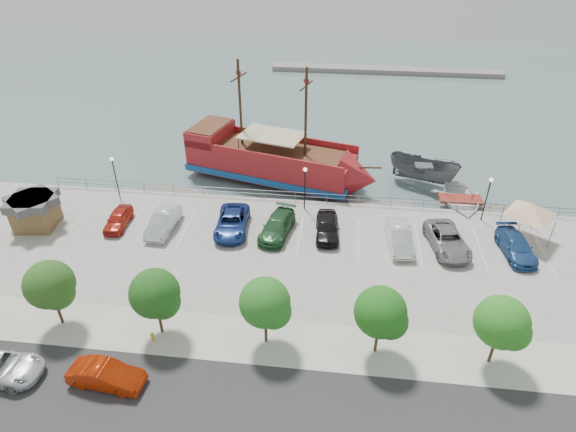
# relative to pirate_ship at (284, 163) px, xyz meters

# --- Properties ---
(ground) EXTENTS (160.00, 160.00, 0.00)m
(ground) POSITION_rel_pirate_ship_xyz_m (2.80, -13.29, -2.17)
(ground) COLOR #4F6462
(street) EXTENTS (100.00, 8.00, 0.04)m
(street) POSITION_rel_pirate_ship_xyz_m (2.80, -29.29, -1.16)
(street) COLOR #2D2D2D
(street) RESTS_ON land_slab
(sidewalk) EXTENTS (100.00, 4.00, 0.05)m
(sidewalk) POSITION_rel_pirate_ship_xyz_m (2.80, -23.29, -1.16)
(sidewalk) COLOR beige
(sidewalk) RESTS_ON land_slab
(seawall_railing) EXTENTS (50.00, 0.06, 1.00)m
(seawall_railing) POSITION_rel_pirate_ship_xyz_m (2.80, -5.49, -0.65)
(seawall_railing) COLOR slate
(seawall_railing) RESTS_ON land_slab
(far_shore) EXTENTS (40.00, 3.00, 0.80)m
(far_shore) POSITION_rel_pirate_ship_xyz_m (12.80, 41.71, -1.77)
(far_shore) COLOR gray
(far_shore) RESTS_ON ground
(pirate_ship) EXTENTS (20.96, 10.65, 12.97)m
(pirate_ship) POSITION_rel_pirate_ship_xyz_m (0.00, 0.00, 0.00)
(pirate_ship) COLOR maroon
(pirate_ship) RESTS_ON ground
(patrol_boat) EXTENTS (7.93, 5.64, 2.88)m
(patrol_boat) POSITION_rel_pirate_ship_xyz_m (14.49, 1.12, -0.73)
(patrol_boat) COLOR #525557
(patrol_boat) RESTS_ON ground
(speedboat) EXTENTS (4.98, 6.90, 1.41)m
(speedboat) POSITION_rel_pirate_ship_xyz_m (17.60, -3.41, -1.47)
(speedboat) COLOR white
(speedboat) RESTS_ON ground
(dock_west) EXTENTS (6.91, 3.34, 0.38)m
(dock_west) POSITION_rel_pirate_ship_xyz_m (-10.42, -4.09, -1.98)
(dock_west) COLOR slate
(dock_west) RESTS_ON ground
(dock_mid) EXTENTS (6.31, 2.27, 0.35)m
(dock_mid) POSITION_rel_pirate_ship_xyz_m (10.02, -4.09, -2.00)
(dock_mid) COLOR gray
(dock_mid) RESTS_ON ground
(dock_east) EXTENTS (7.11, 2.27, 0.40)m
(dock_east) POSITION_rel_pirate_ship_xyz_m (19.83, -4.09, -1.97)
(dock_east) COLOR slate
(dock_east) RESTS_ON ground
(shed) EXTENTS (3.94, 3.94, 2.89)m
(shed) POSITION_rel_pirate_ship_xyz_m (-20.27, -12.36, 0.37)
(shed) COLOR brown
(shed) RESTS_ON land_slab
(canopy_tent) EXTENTS (5.45, 5.45, 3.91)m
(canopy_tent) POSITION_rel_pirate_ship_xyz_m (21.66, -9.22, 2.23)
(canopy_tent) COLOR slate
(canopy_tent) RESTS_ON land_slab
(street_sedan) EXTENTS (4.62, 1.96, 1.48)m
(street_sedan) POSITION_rel_pirate_ship_xyz_m (-6.97, -27.67, -0.43)
(street_sedan) COLOR #A52205
(street_sedan) RESTS_ON street
(fire_hydrant) EXTENTS (0.23, 0.23, 0.67)m
(fire_hydrant) POSITION_rel_pirate_ship_xyz_m (-5.54, -24.09, -0.81)
(fire_hydrant) COLOR gold
(fire_hydrant) RESTS_ON sidewalk
(lamp_post_left) EXTENTS (0.36, 0.36, 4.28)m
(lamp_post_left) POSITION_rel_pirate_ship_xyz_m (-15.20, -6.79, 1.77)
(lamp_post_left) COLOR black
(lamp_post_left) RESTS_ON land_slab
(lamp_post_mid) EXTENTS (0.36, 0.36, 4.28)m
(lamp_post_mid) POSITION_rel_pirate_ship_xyz_m (2.80, -6.79, 1.77)
(lamp_post_mid) COLOR black
(lamp_post_mid) RESTS_ON land_slab
(lamp_post_right) EXTENTS (0.36, 0.36, 4.28)m
(lamp_post_right) POSITION_rel_pirate_ship_xyz_m (18.80, -6.79, 1.77)
(lamp_post_right) COLOR black
(lamp_post_right) RESTS_ON land_slab
(tree_b) EXTENTS (3.30, 3.20, 5.00)m
(tree_b) POSITION_rel_pirate_ship_xyz_m (-12.06, -23.37, 2.12)
(tree_b) COLOR #473321
(tree_b) RESTS_ON sidewalk
(tree_c) EXTENTS (3.30, 3.20, 5.00)m
(tree_c) POSITION_rel_pirate_ship_xyz_m (-5.06, -23.37, 2.12)
(tree_c) COLOR #473321
(tree_c) RESTS_ON sidewalk
(tree_d) EXTENTS (3.30, 3.20, 5.00)m
(tree_d) POSITION_rel_pirate_ship_xyz_m (1.94, -23.37, 2.12)
(tree_d) COLOR #473321
(tree_d) RESTS_ON sidewalk
(tree_e) EXTENTS (3.30, 3.20, 5.00)m
(tree_e) POSITION_rel_pirate_ship_xyz_m (8.94, -23.37, 2.12)
(tree_e) COLOR #473321
(tree_e) RESTS_ON sidewalk
(tree_f) EXTENTS (3.30, 3.20, 5.00)m
(tree_f) POSITION_rel_pirate_ship_xyz_m (15.94, -23.37, 2.12)
(tree_f) COLOR #473321
(tree_f) RESTS_ON sidewalk
(parked_car_a) EXTENTS (1.95, 4.26, 1.42)m
(parked_car_a) POSITION_rel_pirate_ship_xyz_m (-13.20, -11.55, -0.46)
(parked_car_a) COLOR #B02316
(parked_car_a) RESTS_ON land_slab
(parked_car_b) EXTENTS (1.93, 5.07, 1.65)m
(parked_car_b) POSITION_rel_pirate_ship_xyz_m (-9.06, -11.61, -0.35)
(parked_car_b) COLOR silver
(parked_car_b) RESTS_ON land_slab
(parked_car_c) EXTENTS (3.10, 5.92, 1.59)m
(parked_car_c) POSITION_rel_pirate_ship_xyz_m (-3.12, -11.02, -0.38)
(parked_car_c) COLOR navy
(parked_car_c) RESTS_ON land_slab
(parked_car_d) EXTENTS (3.10, 5.69, 1.56)m
(parked_car_d) POSITION_rel_pirate_ship_xyz_m (0.85, -11.14, -0.39)
(parked_car_d) COLOR #24522A
(parked_car_d) RESTS_ON land_slab
(parked_car_e) EXTENTS (2.24, 4.95, 1.65)m
(parked_car_e) POSITION_rel_pirate_ship_xyz_m (5.11, -10.77, -0.35)
(parked_car_e) COLOR black
(parked_car_e) RESTS_ON land_slab
(parked_car_f) EXTENTS (2.14, 5.11, 1.64)m
(parked_car_f) POSITION_rel_pirate_ship_xyz_m (11.13, -11.59, -0.35)
(parked_car_f) COLOR silver
(parked_car_f) RESTS_ON land_slab
(parked_car_g) EXTENTS (3.63, 6.11, 1.59)m
(parked_car_g) POSITION_rel_pirate_ship_xyz_m (14.99, -11.51, -0.38)
(parked_car_g) COLOR gray
(parked_car_g) RESTS_ON land_slab
(parked_car_h) EXTENTS (2.68, 5.34, 1.49)m
(parked_car_h) POSITION_rel_pirate_ship_xyz_m (20.37, -11.66, -0.43)
(parked_car_h) COLOR #254C85
(parked_car_h) RESTS_ON land_slab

